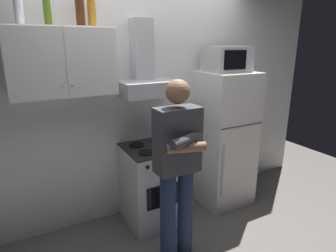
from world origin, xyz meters
name	(u,v)px	position (x,y,z in m)	size (l,w,h in m)	color
ground_plane	(168,229)	(0.00, 0.00, 0.00)	(7.00, 7.00, 0.00)	slate
back_wall_tiled	(142,96)	(0.00, 0.60, 1.35)	(4.80, 0.10, 2.70)	white
upper_cabinet	(62,62)	(-0.85, 0.37, 1.75)	(0.90, 0.37, 0.60)	white
stove_oven	(153,184)	(-0.05, 0.25, 0.43)	(0.60, 0.62, 0.87)	white
range_hood	(146,75)	(-0.05, 0.38, 1.60)	(0.60, 0.44, 0.75)	#B7BABF
refrigerator	(224,139)	(0.90, 0.25, 0.80)	(0.60, 0.62, 1.60)	white
microwave	(227,59)	(0.90, 0.27, 1.74)	(0.48, 0.37, 0.28)	#B7BABF
person_standing	(177,166)	(-0.10, -0.36, 0.90)	(0.38, 0.33, 1.64)	navy
cooking_pot	(169,142)	(0.08, 0.13, 0.93)	(0.32, 0.22, 0.11)	#B7BABF
bottle_olive_oil	(47,10)	(-0.92, 0.41, 2.17)	(0.06, 0.06, 0.26)	#4C6B19
bottle_vodka_clear	(18,7)	(-1.13, 0.39, 2.18)	(0.07, 0.07, 0.28)	silver
bottle_liquor_amber	(92,12)	(-0.55, 0.41, 2.17)	(0.07, 0.07, 0.26)	#B7721E
bottle_rum_dark	(80,9)	(-0.66, 0.39, 2.19)	(0.08, 0.08, 0.30)	#47230F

